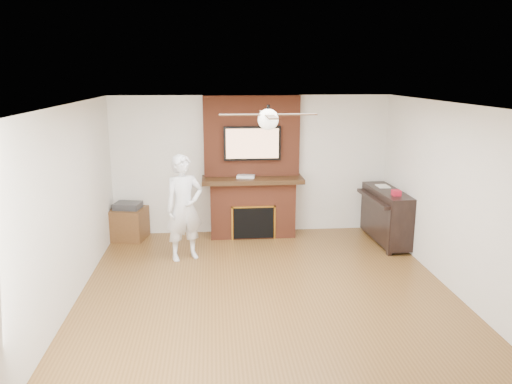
{
  "coord_description": "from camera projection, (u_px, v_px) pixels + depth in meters",
  "views": [
    {
      "loc": [
        -0.69,
        -6.15,
        2.88
      ],
      "look_at": [
        -0.07,
        0.9,
        1.19
      ],
      "focal_mm": 35.0,
      "sensor_mm": 36.0,
      "label": 1
    }
  ],
  "objects": [
    {
      "name": "side_table",
      "position": [
        129.0,
        222.0,
        8.83
      ],
      "size": [
        0.68,
        0.68,
        0.66
      ],
      "rotation": [
        0.0,
        0.0,
        -0.2
      ],
      "color": "#503017",
      "rests_on": "ground"
    },
    {
      "name": "candle_green",
      "position": [
        257.0,
        235.0,
        8.93
      ],
      "size": [
        0.06,
        0.06,
        0.09
      ],
      "primitive_type": "cylinder",
      "color": "#36893F",
      "rests_on": "ground"
    },
    {
      "name": "candle_blue",
      "position": [
        263.0,
        236.0,
        8.93
      ],
      "size": [
        0.06,
        0.06,
        0.08
      ],
      "primitive_type": "cylinder",
      "color": "#2F3B8E",
      "rests_on": "ground"
    },
    {
      "name": "room_shell",
      "position": [
        268.0,
        203.0,
        6.39
      ],
      "size": [
        5.36,
        5.86,
        2.86
      ],
      "color": "brown",
      "rests_on": "ground"
    },
    {
      "name": "candle_orange",
      "position": [
        242.0,
        235.0,
        8.88
      ],
      "size": [
        0.07,
        0.07,
        0.13
      ],
      "primitive_type": "cylinder",
      "color": "#EB3F1B",
      "rests_on": "ground"
    },
    {
      "name": "piano",
      "position": [
        386.0,
        214.0,
        8.61
      ],
      "size": [
        0.59,
        1.44,
        1.02
      ],
      "rotation": [
        0.0,
        0.0,
        0.04
      ],
      "color": "black",
      "rests_on": "ground"
    },
    {
      "name": "cable_box",
      "position": [
        246.0,
        176.0,
        8.79
      ],
      "size": [
        0.34,
        0.23,
        0.04
      ],
      "primitive_type": "cube",
      "rotation": [
        0.0,
        0.0,
        -0.19
      ],
      "color": "silver",
      "rests_on": "fireplace"
    },
    {
      "name": "ceiling_fan",
      "position": [
        268.0,
        119.0,
        6.14
      ],
      "size": [
        1.21,
        1.21,
        0.31
      ],
      "color": "black",
      "rests_on": "room_shell"
    },
    {
      "name": "tv",
      "position": [
        252.0,
        143.0,
        8.72
      ],
      "size": [
        1.0,
        0.08,
        0.6
      ],
      "color": "black",
      "rests_on": "fireplace"
    },
    {
      "name": "person",
      "position": [
        184.0,
        208.0,
        7.76
      ],
      "size": [
        0.72,
        0.61,
        1.67
      ],
      "primitive_type": "imported",
      "rotation": [
        0.0,
        0.0,
        0.4
      ],
      "color": "silver",
      "rests_on": "ground"
    },
    {
      "name": "fireplace",
      "position": [
        252.0,
        181.0,
        8.92
      ],
      "size": [
        1.78,
        0.64,
        2.5
      ],
      "color": "brown",
      "rests_on": "ground"
    }
  ]
}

